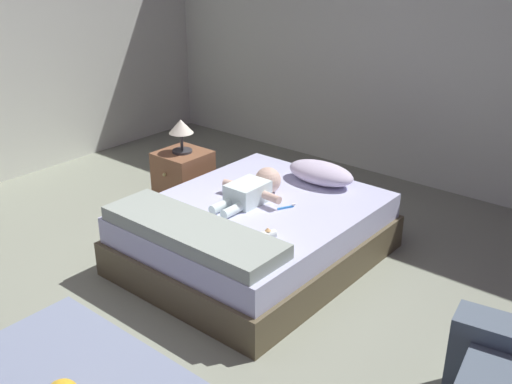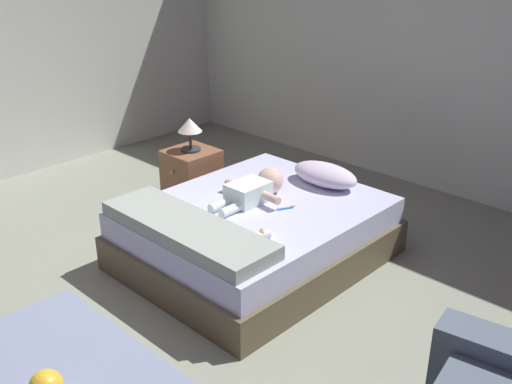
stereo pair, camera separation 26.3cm
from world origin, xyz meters
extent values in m
plane|color=gray|center=(0.00, 0.00, 0.00)|extent=(8.00, 8.00, 0.00)
cube|color=silver|center=(0.00, 3.00, 1.31)|extent=(8.00, 0.12, 2.61)
cube|color=brown|center=(-0.18, 0.89, 0.12)|extent=(1.41, 1.70, 0.24)
cube|color=silver|center=(-0.18, 0.89, 0.34)|extent=(1.35, 1.64, 0.18)
ellipsoid|color=silver|center=(-0.07, 1.52, 0.51)|extent=(0.54, 0.29, 0.16)
cube|color=white|center=(-0.26, 0.90, 0.50)|extent=(0.21, 0.28, 0.14)
sphere|color=beige|center=(-0.26, 1.12, 0.52)|extent=(0.19, 0.19, 0.19)
cylinder|color=beige|center=(-0.43, 0.94, 0.50)|extent=(0.16, 0.08, 0.06)
cylinder|color=beige|center=(-0.08, 0.94, 0.50)|extent=(0.15, 0.07, 0.06)
cylinder|color=white|center=(-0.31, 0.68, 0.46)|extent=(0.06, 0.17, 0.06)
cylinder|color=white|center=(-0.20, 0.68, 0.46)|extent=(0.06, 0.17, 0.06)
cube|color=#348CEC|center=(0.01, 0.98, 0.43)|extent=(0.06, 0.11, 0.01)
cube|color=white|center=(0.04, 1.04, 0.45)|extent=(0.02, 0.03, 0.01)
cube|color=brown|center=(-1.24, 1.21, 0.24)|extent=(0.39, 0.39, 0.49)
sphere|color=tan|center=(-1.24, 1.00, 0.35)|extent=(0.03, 0.03, 0.03)
cylinder|color=#333338|center=(-1.24, 1.21, 0.50)|extent=(0.17, 0.17, 0.02)
cylinder|color=#333338|center=(-1.24, 1.21, 0.58)|extent=(0.02, 0.02, 0.15)
cone|color=#F0E6CD|center=(-1.24, 1.21, 0.71)|extent=(0.20, 0.20, 0.11)
cube|color=#96A297|center=(-0.18, 0.28, 0.47)|extent=(1.27, 0.39, 0.09)
cylinder|color=white|center=(0.19, 0.56, 0.46)|extent=(0.09, 0.11, 0.06)
cone|color=#ECB06C|center=(0.19, 0.56, 0.49)|extent=(0.04, 0.04, 0.02)
camera|label=1|loc=(2.19, -1.95, 2.14)|focal=41.65mm
camera|label=2|loc=(2.39, -1.78, 2.14)|focal=41.65mm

